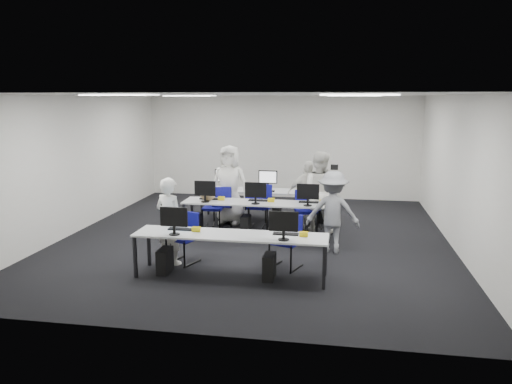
% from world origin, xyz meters
% --- Properties ---
extents(room, '(9.00, 9.02, 3.00)m').
position_xyz_m(room, '(0.00, 0.00, 1.50)').
color(room, black).
rests_on(room, ground).
extents(ceiling_panels, '(5.20, 4.60, 0.02)m').
position_xyz_m(ceiling_panels, '(0.00, 0.00, 2.98)').
color(ceiling_panels, white).
rests_on(ceiling_panels, room).
extents(desk_front, '(3.20, 0.70, 0.73)m').
position_xyz_m(desk_front, '(0.00, -2.40, 0.68)').
color(desk_front, silver).
rests_on(desk_front, ground).
extents(desk_mid, '(3.20, 0.70, 0.73)m').
position_xyz_m(desk_mid, '(0.00, 0.20, 0.68)').
color(desk_mid, silver).
rests_on(desk_mid, ground).
extents(desk_back, '(3.20, 0.70, 0.73)m').
position_xyz_m(desk_back, '(0.00, 1.60, 0.68)').
color(desk_back, silver).
rests_on(desk_back, ground).
extents(equipment_front, '(2.51, 0.41, 1.19)m').
position_xyz_m(equipment_front, '(-0.19, -2.42, 0.36)').
color(equipment_front, '#0D53AE').
rests_on(equipment_front, desk_front).
extents(equipment_mid, '(2.91, 0.41, 1.19)m').
position_xyz_m(equipment_mid, '(-0.19, 0.18, 0.36)').
color(equipment_mid, white).
rests_on(equipment_mid, desk_mid).
extents(equipment_back, '(2.91, 0.41, 1.19)m').
position_xyz_m(equipment_back, '(0.19, 1.62, 0.36)').
color(equipment_back, white).
rests_on(equipment_back, desk_back).
extents(chair_0, '(0.58, 0.61, 0.91)m').
position_xyz_m(chair_0, '(-1.00, -1.84, 0.29)').
color(chair_0, navy).
rests_on(chair_0, ground).
extents(chair_1, '(0.59, 0.62, 0.93)m').
position_xyz_m(chair_1, '(0.86, -1.80, 0.29)').
color(chair_1, navy).
rests_on(chair_1, ground).
extents(chair_2, '(0.45, 0.49, 0.89)m').
position_xyz_m(chair_2, '(-1.10, 0.68, 0.28)').
color(chair_2, navy).
rests_on(chair_2, ground).
extents(chair_3, '(0.51, 0.55, 0.97)m').
position_xyz_m(chair_3, '(-0.04, 0.86, 0.31)').
color(chair_3, navy).
rests_on(chair_3, ground).
extents(chair_4, '(0.57, 0.59, 0.92)m').
position_xyz_m(chair_4, '(1.02, 0.66, 0.29)').
color(chair_4, navy).
rests_on(chair_4, ground).
extents(chair_5, '(0.55, 0.58, 0.94)m').
position_xyz_m(chair_5, '(-0.95, 0.94, 0.30)').
color(chair_5, navy).
rests_on(chair_5, ground).
extents(chair_6, '(0.44, 0.48, 0.89)m').
position_xyz_m(chair_6, '(-0.16, 0.95, 0.28)').
color(chair_6, navy).
rests_on(chair_6, ground).
extents(chair_7, '(0.50, 0.53, 0.91)m').
position_xyz_m(chair_7, '(1.13, 1.07, 0.29)').
color(chair_7, navy).
rests_on(chair_7, ground).
extents(handbag, '(0.38, 0.26, 0.30)m').
position_xyz_m(handbag, '(-1.09, 0.19, 0.88)').
color(handbag, olive).
rests_on(handbag, desk_mid).
extents(student_0, '(0.67, 0.55, 1.57)m').
position_xyz_m(student_0, '(-1.21, -1.92, 0.78)').
color(student_0, white).
rests_on(student_0, ground).
extents(student_1, '(1.01, 0.88, 1.79)m').
position_xyz_m(student_1, '(1.29, 0.77, 0.90)').
color(student_1, white).
rests_on(student_1, ground).
extents(student_2, '(0.95, 0.67, 1.85)m').
position_xyz_m(student_2, '(-0.81, 1.14, 0.92)').
color(student_2, white).
rests_on(student_2, ground).
extents(student_3, '(0.95, 0.49, 1.55)m').
position_xyz_m(student_3, '(1.02, 1.00, 0.77)').
color(student_3, white).
rests_on(student_3, ground).
extents(photographer, '(1.04, 0.61, 1.58)m').
position_xyz_m(photographer, '(1.63, -0.75, 0.79)').
color(photographer, gray).
rests_on(photographer, ground).
extents(dslr_camera, '(0.14, 0.18, 0.10)m').
position_xyz_m(dslr_camera, '(1.63, -0.57, 1.63)').
color(dslr_camera, black).
rests_on(dslr_camera, photographer).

